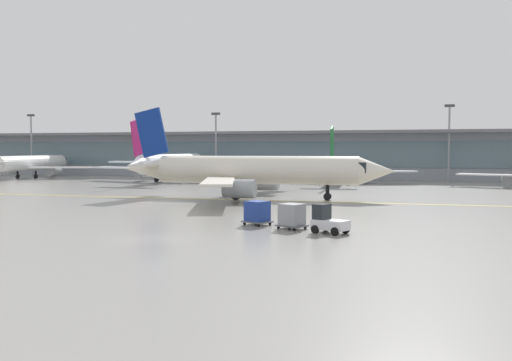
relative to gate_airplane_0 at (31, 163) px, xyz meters
The scene contains 13 objects.
ground_plane 87.54m from the gate_airplane_0, 46.25° to the right, with size 400.00×400.00×0.00m, color gray.
taxiway_centreline_stripe 67.47m from the gate_airplane_0, 29.95° to the right, with size 110.00×0.36×0.01m, color yellow.
terminal_concourse 63.31m from the gate_airplane_0, 17.02° to the left, with size 206.32×11.00×9.60m.
gate_airplane_0 is the anchor object (origin of this frame).
gate_airplane_1 32.96m from the gate_airplane_0, ahead, with size 31.00×33.31×11.05m.
gate_airplane_2 62.89m from the gate_airplane_0, ahead, with size 27.18×29.34×9.71m.
taxiing_regional_jet 66.05m from the gate_airplane_0, 28.65° to the right, with size 34.26×31.86×11.35m.
baggage_tug 91.60m from the gate_airplane_0, 38.59° to the right, with size 2.94×2.40×2.10m.
cargo_dolly_lead 88.46m from the gate_airplane_0, 39.14° to the right, with size 2.56×2.30×1.94m.
cargo_dolly_trailing 85.12m from the gate_airplane_0, 39.77° to the right, with size 2.56×2.30×1.94m.
apron_light_mast_0 12.94m from the gate_airplane_0, 127.48° to the left, with size 1.80×0.36×13.77m.
apron_light_mast_1 38.45m from the gate_airplane_0, 15.17° to the left, with size 1.80×0.36×13.35m.
apron_light_mast_2 82.78m from the gate_airplane_0, ahead, with size 1.80×0.36×14.17m.
Camera 1 is at (18.21, -34.64, 6.18)m, focal length 39.95 mm.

